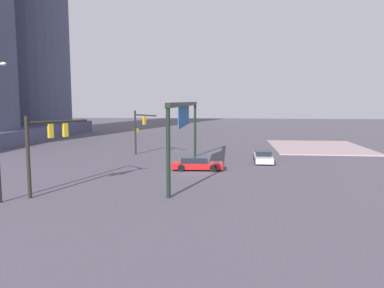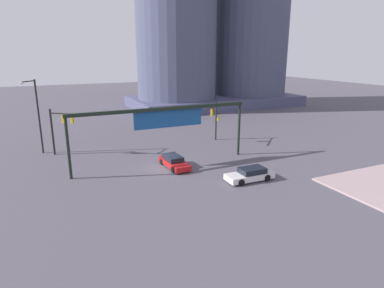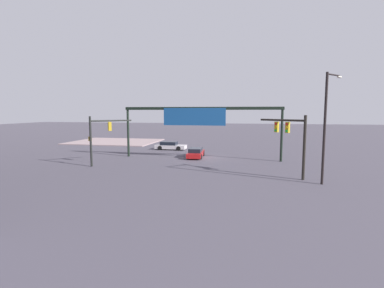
{
  "view_description": "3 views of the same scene",
  "coord_description": "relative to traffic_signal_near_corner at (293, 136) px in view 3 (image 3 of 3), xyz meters",
  "views": [
    {
      "loc": [
        -33.22,
        -3.11,
        6.38
      ],
      "look_at": [
        1.9,
        0.47,
        2.29
      ],
      "focal_mm": 35.05,
      "sensor_mm": 36.0,
      "label": 1
    },
    {
      "loc": [
        -11.3,
        -30.98,
        11.65
      ],
      "look_at": [
        2.1,
        -1.85,
        2.8
      ],
      "focal_mm": 31.14,
      "sensor_mm": 36.0,
      "label": 2
    },
    {
      "loc": [
        -6.11,
        35.56,
        5.74
      ],
      "look_at": [
        1.39,
        -0.59,
        1.61
      ],
      "focal_mm": 27.49,
      "sensor_mm": 36.0,
      "label": 3
    }
  ],
  "objects": [
    {
      "name": "ground_plane",
      "position": [
        9.47,
        -9.3,
        -3.67
      ],
      "size": [
        206.17,
        206.17,
        0.0
      ],
      "primitive_type": "plane",
      "color": "#4E4954"
    },
    {
      "name": "sedan_car_waiting_far",
      "position": [
        15.43,
        -15.88,
        -3.1
      ],
      "size": [
        4.62,
        1.92,
        1.21
      ],
      "rotation": [
        0.0,
        0.0,
        3.13
      ],
      "color": "silver",
      "rests_on": "ground"
    },
    {
      "name": "overhead_sign_gantry",
      "position": [
        9.69,
        -8.36,
        1.49
      ],
      "size": [
        19.1,
        0.43,
        6.25
      ],
      "color": "black",
      "rests_on": "ground"
    },
    {
      "name": "traffic_signal_near_corner",
      "position": [
        0.0,
        0.0,
        0.0
      ],
      "size": [
        3.66,
        2.82,
        5.42
      ],
      "rotation": [
        0.0,
        0.0,
        -0.65
      ],
      "color": "black",
      "rests_on": "ground"
    },
    {
      "name": "sidewalk_corner",
      "position": [
        28.52,
        -24.36,
        -3.59
      ],
      "size": [
        15.43,
        12.2,
        0.15
      ],
      "primitive_type": "cube",
      "color": "#A48B8C",
      "rests_on": "ground"
    },
    {
      "name": "traffic_signal_opposite_side",
      "position": [
        19.13,
        -1.84,
        -0.25
      ],
      "size": [
        3.59,
        3.29,
        5.22
      ],
      "rotation": [
        0.0,
        0.0,
        -2.36
      ],
      "color": "black",
      "rests_on": "ground"
    },
    {
      "name": "streetlamp_curved_arm",
      "position": [
        -2.23,
        1.76,
        1.33
      ],
      "size": [
        1.65,
        1.92,
        8.71
      ],
      "rotation": [
        0.0,
        0.0,
        -2.27
      ],
      "color": "black",
      "rests_on": "ground"
    },
    {
      "name": "sedan_car_approaching",
      "position": [
        10.28,
        -9.37,
        -3.1
      ],
      "size": [
        1.99,
        4.76,
        1.21
      ],
      "rotation": [
        0.0,
        0.0,
        -1.52
      ],
      "color": "#B11718",
      "rests_on": "ground"
    }
  ]
}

